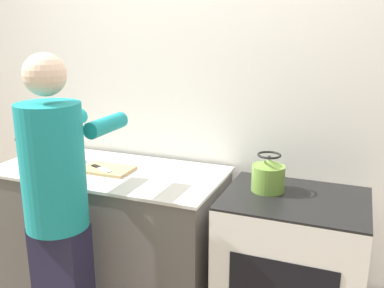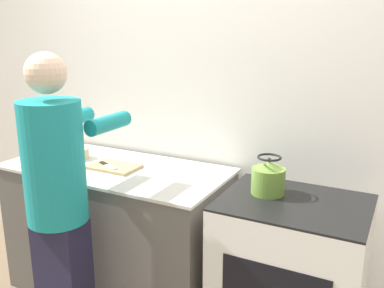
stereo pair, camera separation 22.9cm
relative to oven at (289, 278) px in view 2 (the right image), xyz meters
name	(u,v)px [view 2 (the right image)]	position (x,y,z in m)	size (l,w,h in m)	color
wall_back	(201,97)	(-0.74, 0.43, 0.86)	(8.00, 0.05, 2.60)	white
counter	(119,230)	(-1.15, 0.03, 0.00)	(1.44, 0.68, 0.88)	#5B5651
oven	(289,278)	(0.00, 0.00, 0.00)	(0.74, 0.59, 0.88)	silver
person	(58,196)	(-1.10, -0.51, 0.45)	(0.35, 0.59, 1.63)	#1E1C35
cutting_board	(114,167)	(-1.15, 0.01, 0.45)	(0.31, 0.21, 0.02)	tan
knife	(108,165)	(-1.17, -0.01, 0.46)	(0.18, 0.10, 0.01)	silver
kettle	(268,178)	(-0.16, 0.04, 0.53)	(0.18, 0.18, 0.21)	olive
bowl_prep	(78,153)	(-1.49, 0.07, 0.47)	(0.15, 0.15, 0.07)	#C6B789
canister_jar	(43,144)	(-1.75, 0.02, 0.52)	(0.16, 0.16, 0.15)	tan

